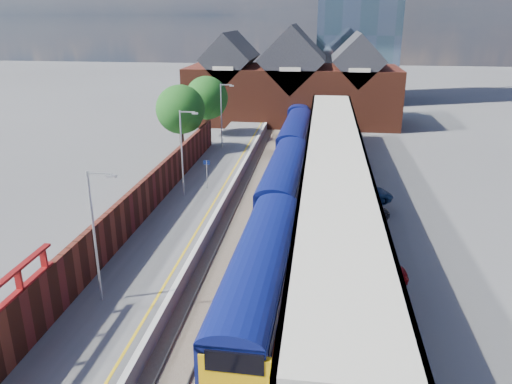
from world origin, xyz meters
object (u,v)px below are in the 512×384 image
lamp_post_b (96,230)px  parked_car_red (367,271)px  lamp_post_c (183,148)px  train (291,151)px  parked_car_blue (363,194)px  parked_car_silver (356,269)px  lamp_post_d (223,112)px  parked_car_dark (362,208)px  platform_sign (207,169)px

lamp_post_b → parked_car_red: (13.54, 3.49, -3.22)m
lamp_post_c → parked_car_red: size_ratio=1.55×
train → parked_car_blue: train is taller
parked_car_blue → parked_car_red: bearing=166.0°
train → parked_car_blue: size_ratio=14.30×
lamp_post_c → parked_car_silver: bearing=-43.0°
lamp_post_c → lamp_post_d: 16.00m
train → parked_car_dark: (6.14, -13.42, -0.54)m
platform_sign → parked_car_red: platform_sign is taller
lamp_post_c → parked_car_red: bearing=-42.7°
lamp_post_d → parked_car_blue: lamp_post_d is taller
parked_car_dark → platform_sign: bearing=88.1°
lamp_post_b → lamp_post_d: 32.00m
lamp_post_c → lamp_post_d: bearing=90.0°
lamp_post_b → parked_car_dark: 19.76m
train → lamp_post_d: bearing=147.3°
parked_car_red → parked_car_blue: parked_car_red is taller
lamp_post_b → platform_sign: lamp_post_b is taller
parked_car_red → lamp_post_c: bearing=30.2°
lamp_post_d → parked_car_silver: 31.13m
lamp_post_b → parked_car_red: bearing=14.5°
lamp_post_c → lamp_post_d: size_ratio=1.00×
lamp_post_c → parked_car_blue: bearing=2.3°
lamp_post_b → lamp_post_c: same height
lamp_post_c → parked_car_blue: (14.28, 0.57, -3.35)m
parked_car_blue → lamp_post_d: bearing=32.0°
parked_car_blue → train: bearing=21.0°
parked_car_red → parked_car_blue: bearing=-20.3°
parked_car_silver → parked_car_dark: parked_car_silver is taller
lamp_post_b → parked_car_red: size_ratio=1.55×
parked_car_blue → platform_sign: bearing=72.9°
lamp_post_b → platform_sign: size_ratio=2.80×
parked_car_silver → parked_car_blue: (1.31, 12.67, -0.01)m
train → parked_car_silver: bearing=-77.5°
parked_car_silver → lamp_post_d: bearing=6.8°
parked_car_red → parked_car_blue: size_ratio=0.98×
lamp_post_d → parked_car_dark: lamp_post_d is taller
lamp_post_c → parked_car_dark: size_ratio=1.75×
lamp_post_d → parked_car_blue: 21.29m
platform_sign → parked_car_red: 18.97m
lamp_post_d → parked_car_red: size_ratio=1.55×
lamp_post_c → lamp_post_b: bearing=-90.0°
lamp_post_d → parked_car_silver: bearing=-65.2°
parked_car_silver → parked_car_blue: 12.74m
platform_sign → parked_car_dark: 13.45m
lamp_post_b → lamp_post_d: same height
parked_car_red → parked_car_dark: 10.05m
parked_car_red → parked_car_silver: parked_car_red is taller
platform_sign → parked_car_silver: bearing=-50.5°
parked_car_red → parked_car_blue: 13.10m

